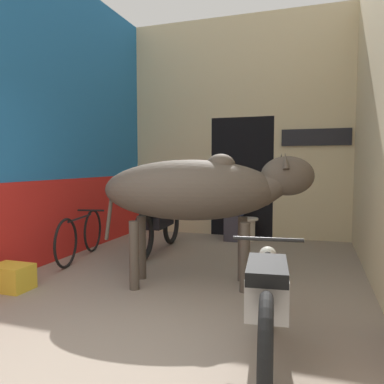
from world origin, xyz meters
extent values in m
plane|color=gray|center=(0.00, 0.00, 0.00)|extent=(30.00, 30.00, 0.00)
cube|color=#236BAD|center=(-2.19, 2.58, 2.09)|extent=(0.18, 5.15, 4.19)
cube|color=red|center=(-2.09, 2.58, 0.59)|extent=(0.03, 5.15, 1.17)
cube|color=beige|center=(0.00, 5.24, 3.24)|extent=(4.20, 0.18, 1.90)
cube|color=beige|center=(-1.30, 5.24, 1.14)|extent=(1.61, 0.18, 2.29)
cube|color=beige|center=(1.41, 5.24, 1.14)|extent=(1.39, 0.18, 2.29)
cube|color=black|center=(0.11, 5.60, 1.14)|extent=(1.20, 0.90, 2.29)
cube|color=black|center=(1.45, 5.13, 1.88)|extent=(1.20, 0.03, 0.30)
ellipsoid|color=#4C4238|center=(0.11, 2.05, 1.10)|extent=(2.09, 1.19, 0.69)
ellipsoid|color=#4C4238|center=(0.45, 2.14, 1.39)|extent=(0.39, 0.36, 0.25)
cylinder|color=#4C4238|center=(0.99, 2.28, 1.16)|extent=(0.52, 0.43, 0.46)
ellipsoid|color=#4C4238|center=(1.17, 2.32, 1.27)|extent=(0.67, 0.51, 0.44)
cylinder|color=#4C4238|center=(-0.79, 1.82, 0.86)|extent=(0.15, 0.08, 0.69)
cylinder|color=#4C4238|center=(0.66, 2.40, 0.38)|extent=(0.11, 0.11, 0.77)
cylinder|color=#4C4238|center=(0.75, 2.01, 0.38)|extent=(0.11, 0.11, 0.77)
cylinder|color=#4C4238|center=(-0.53, 2.09, 0.38)|extent=(0.11, 0.11, 0.77)
cylinder|color=#4C4238|center=(-0.43, 1.71, 0.38)|extent=(0.11, 0.11, 0.77)
cone|color=#473D33|center=(1.08, 2.46, 1.43)|extent=(0.10, 0.16, 0.21)
cone|color=#473D33|center=(1.16, 2.16, 1.43)|extent=(0.10, 0.16, 0.21)
torus|color=black|center=(1.22, 0.07, 0.34)|extent=(0.16, 0.69, 0.68)
torus|color=black|center=(1.09, 1.27, 0.34)|extent=(0.16, 0.69, 0.68)
cube|color=#9E9993|center=(1.15, 0.67, 0.52)|extent=(0.35, 0.69, 0.28)
cube|color=black|center=(1.18, 0.49, 0.70)|extent=(0.32, 0.56, 0.09)
cylinder|color=black|center=(1.10, 1.14, 0.78)|extent=(0.58, 0.10, 0.03)
sphere|color=silver|center=(1.09, 1.22, 0.62)|extent=(0.15, 0.15, 0.15)
torus|color=black|center=(-0.86, 2.82, 0.36)|extent=(0.11, 0.71, 0.71)
torus|color=black|center=(-0.92, 4.06, 0.36)|extent=(0.11, 0.71, 0.71)
cube|color=black|center=(-0.89, 3.44, 0.54)|extent=(0.31, 0.70, 0.28)
cube|color=black|center=(-0.88, 3.25, 0.72)|extent=(0.29, 0.56, 0.09)
cylinder|color=black|center=(-0.91, 3.92, 0.80)|extent=(0.58, 0.06, 0.03)
sphere|color=silver|center=(-0.91, 4.01, 0.64)|extent=(0.15, 0.15, 0.15)
torus|color=black|center=(-1.70, 2.20, 0.34)|extent=(0.17, 0.67, 0.67)
torus|color=black|center=(-1.90, 3.13, 0.34)|extent=(0.17, 0.67, 0.67)
cylinder|color=black|center=(-1.80, 2.67, 0.61)|extent=(0.19, 0.77, 0.03)
cylinder|color=black|center=(-1.88, 3.05, 0.67)|extent=(0.44, 0.12, 0.03)
cube|color=#3D3842|center=(0.04, 4.60, 0.21)|extent=(0.26, 0.14, 0.41)
cube|color=#3D3842|center=(0.04, 4.69, 0.46)|extent=(0.26, 0.32, 0.11)
cube|color=navy|center=(0.04, 4.76, 0.74)|extent=(0.37, 0.20, 0.55)
sphere|color=tan|center=(0.04, 4.76, 1.12)|extent=(0.20, 0.20, 0.20)
cylinder|color=beige|center=(0.31, 4.79, 0.19)|extent=(0.26, 0.26, 0.38)
cylinder|color=beige|center=(0.31, 4.79, 0.40)|extent=(0.37, 0.37, 0.04)
cube|color=gold|center=(-1.73, 1.26, 0.14)|extent=(0.44, 0.32, 0.28)
camera|label=1|loc=(1.47, -1.97, 1.40)|focal=35.00mm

